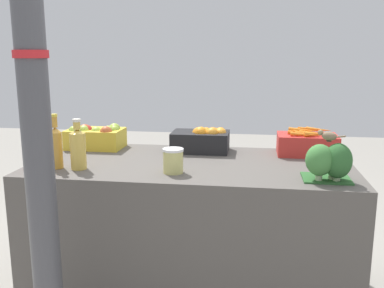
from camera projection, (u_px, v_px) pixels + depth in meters
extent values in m
plane|color=gray|center=(192.00, 288.00, 2.49)|extent=(10.00, 10.00, 0.00)
cube|color=#56514C|center=(192.00, 227.00, 2.41)|extent=(1.71, 0.83, 0.76)
cylinder|color=#4C4C51|center=(33.00, 87.00, 1.61)|extent=(0.12, 0.12, 2.42)
cylinder|color=red|center=(31.00, 54.00, 1.58)|extent=(0.13, 0.13, 0.03)
cube|color=gold|center=(96.00, 139.00, 2.67)|extent=(0.34, 0.22, 0.12)
sphere|color=#BC562D|center=(106.00, 132.00, 2.58)|extent=(0.07, 0.07, 0.07)
sphere|color=#9EBC42|center=(84.00, 131.00, 2.63)|extent=(0.07, 0.07, 0.07)
sphere|color=#9EBC42|center=(109.00, 132.00, 2.62)|extent=(0.08, 0.08, 0.08)
sphere|color=#9EBC42|center=(74.00, 132.00, 2.63)|extent=(0.07, 0.07, 0.07)
sphere|color=#9EBC42|center=(114.00, 129.00, 2.67)|extent=(0.08, 0.08, 0.08)
sphere|color=#9EBC42|center=(114.00, 131.00, 2.64)|extent=(0.06, 0.06, 0.06)
sphere|color=#BC562D|center=(114.00, 129.00, 2.67)|extent=(0.07, 0.07, 0.07)
sphere|color=red|center=(87.00, 131.00, 2.65)|extent=(0.07, 0.07, 0.07)
sphere|color=#9EBC42|center=(80.00, 130.00, 2.65)|extent=(0.06, 0.06, 0.06)
sphere|color=#BC562D|center=(85.00, 130.00, 2.65)|extent=(0.07, 0.07, 0.07)
sphere|color=#9EBC42|center=(96.00, 132.00, 2.63)|extent=(0.07, 0.07, 0.07)
cube|color=black|center=(200.00, 142.00, 2.58)|extent=(0.34, 0.22, 0.12)
sphere|color=orange|center=(206.00, 134.00, 2.56)|extent=(0.08, 0.08, 0.08)
sphere|color=orange|center=(213.00, 134.00, 2.57)|extent=(0.09, 0.09, 0.09)
sphere|color=orange|center=(212.00, 133.00, 2.52)|extent=(0.07, 0.07, 0.07)
sphere|color=orange|center=(201.00, 134.00, 2.53)|extent=(0.08, 0.08, 0.08)
sphere|color=orange|center=(221.00, 134.00, 2.55)|extent=(0.07, 0.07, 0.07)
sphere|color=orange|center=(217.00, 134.00, 2.57)|extent=(0.08, 0.08, 0.08)
sphere|color=orange|center=(199.00, 134.00, 2.57)|extent=(0.08, 0.08, 0.08)
sphere|color=orange|center=(220.00, 133.00, 2.56)|extent=(0.07, 0.07, 0.07)
sphere|color=orange|center=(204.00, 135.00, 2.54)|extent=(0.08, 0.08, 0.08)
cube|color=red|center=(307.00, 145.00, 2.49)|extent=(0.34, 0.22, 0.12)
cone|color=orange|center=(307.00, 134.00, 2.44)|extent=(0.13, 0.03, 0.03)
cone|color=orange|center=(299.00, 133.00, 2.47)|extent=(0.12, 0.07, 0.03)
cone|color=orange|center=(311.00, 133.00, 2.45)|extent=(0.13, 0.04, 0.03)
cone|color=orange|center=(304.00, 135.00, 2.41)|extent=(0.15, 0.05, 0.02)
cone|color=orange|center=(303.00, 130.00, 2.48)|extent=(0.17, 0.06, 0.03)
cone|color=orange|center=(319.00, 130.00, 2.50)|extent=(0.15, 0.06, 0.03)
cone|color=orange|center=(319.00, 134.00, 2.41)|extent=(0.17, 0.06, 0.03)
cone|color=orange|center=(308.00, 130.00, 2.54)|extent=(0.15, 0.07, 0.03)
cone|color=orange|center=(309.00, 129.00, 2.53)|extent=(0.13, 0.07, 0.03)
cone|color=orange|center=(304.00, 132.00, 2.49)|extent=(0.14, 0.07, 0.03)
cube|color=#2D602D|center=(326.00, 178.00, 2.01)|extent=(0.22, 0.18, 0.01)
ellipsoid|color=#2D602D|center=(338.00, 161.00, 1.94)|extent=(0.13, 0.13, 0.16)
cylinder|color=#B2C693|center=(337.00, 178.00, 1.96)|extent=(0.03, 0.03, 0.02)
ellipsoid|color=#427F3D|center=(320.00, 160.00, 1.94)|extent=(0.13, 0.13, 0.15)
cylinder|color=#B2C693|center=(319.00, 178.00, 1.96)|extent=(0.03, 0.03, 0.02)
ellipsoid|color=#427F3D|center=(333.00, 161.00, 1.96)|extent=(0.12, 0.12, 0.13)
cylinder|color=#B2C693|center=(332.00, 177.00, 1.98)|extent=(0.03, 0.03, 0.02)
cylinder|color=#B2333D|center=(38.00, 152.00, 2.20)|extent=(0.08, 0.08, 0.17)
cone|color=#B2333D|center=(37.00, 133.00, 2.18)|extent=(0.08, 0.08, 0.03)
cylinder|color=#B2333D|center=(36.00, 126.00, 2.17)|extent=(0.04, 0.04, 0.05)
cylinder|color=gold|center=(35.00, 119.00, 2.17)|extent=(0.04, 0.04, 0.01)
cylinder|color=gold|center=(56.00, 150.00, 2.19)|extent=(0.06, 0.06, 0.19)
cone|color=gold|center=(55.00, 130.00, 2.16)|extent=(0.06, 0.06, 0.03)
cylinder|color=gold|center=(55.00, 122.00, 2.16)|extent=(0.03, 0.03, 0.05)
cylinder|color=gold|center=(54.00, 115.00, 2.15)|extent=(0.03, 0.03, 0.01)
cylinder|color=gold|center=(78.00, 151.00, 2.17)|extent=(0.08, 0.08, 0.19)
cone|color=gold|center=(77.00, 131.00, 2.15)|extent=(0.08, 0.08, 0.02)
cylinder|color=gold|center=(77.00, 126.00, 2.14)|extent=(0.04, 0.04, 0.04)
cylinder|color=silver|center=(76.00, 120.00, 2.14)|extent=(0.04, 0.04, 0.01)
cylinder|color=#D1CC75|center=(173.00, 162.00, 2.11)|extent=(0.10, 0.10, 0.11)
cylinder|color=white|center=(173.00, 150.00, 2.09)|extent=(0.10, 0.10, 0.01)
cube|color=#4C3D2D|center=(329.00, 141.00, 1.96)|extent=(0.02, 0.02, 0.01)
ellipsoid|color=#7A664C|center=(329.00, 136.00, 1.95)|extent=(0.08, 0.07, 0.04)
sphere|color=#897556|center=(321.00, 132.00, 1.98)|extent=(0.03, 0.03, 0.03)
cone|color=#4C3D28|center=(318.00, 132.00, 1.99)|extent=(0.02, 0.01, 0.01)
cube|color=#7A664C|center=(341.00, 137.00, 1.92)|extent=(0.04, 0.04, 0.01)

